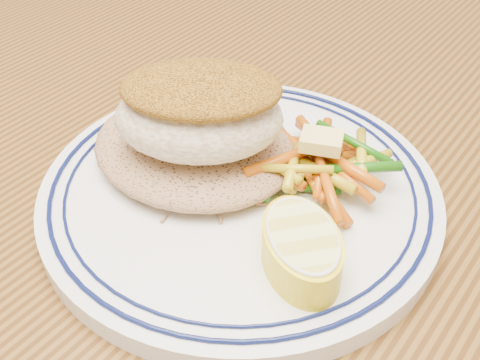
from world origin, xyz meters
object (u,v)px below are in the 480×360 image
object	(u,v)px
rice_pilaf	(195,143)
vegetable_pile	(319,163)
lemon_wedge	(301,248)
fish_fillet	(200,110)
plate	(240,192)
dining_table	(248,273)

from	to	relation	value
rice_pilaf	vegetable_pile	size ratio (longest dim) A/B	1.46
lemon_wedge	fish_fillet	bearing A→B (deg)	161.82
plate	rice_pilaf	bearing A→B (deg)	173.85
dining_table	vegetable_pile	size ratio (longest dim) A/B	14.73
fish_fillet	lemon_wedge	xyz separation A→B (m)	(0.10, -0.03, -0.04)
rice_pilaf	vegetable_pile	xyz separation A→B (m)	(0.08, 0.03, -0.00)
plate	rice_pilaf	distance (m)	0.05
plate	fish_fillet	distance (m)	0.06
fish_fillet	vegetable_pile	distance (m)	0.09
fish_fillet	lemon_wedge	size ratio (longest dim) A/B	1.52
fish_fillet	rice_pilaf	bearing A→B (deg)	149.39
fish_fillet	dining_table	bearing A→B (deg)	45.03
vegetable_pile	lemon_wedge	xyz separation A→B (m)	(0.03, -0.07, 0.00)
dining_table	plate	distance (m)	0.11
rice_pilaf	vegetable_pile	distance (m)	0.09
dining_table	plate	bearing A→B (deg)	-70.13
dining_table	plate	world-z (taller)	plate
plate	vegetable_pile	size ratio (longest dim) A/B	2.66
plate	lemon_wedge	size ratio (longest dim) A/B	3.03
plate	lemon_wedge	world-z (taller)	lemon_wedge
dining_table	rice_pilaf	bearing A→B (deg)	-156.96
lemon_wedge	vegetable_pile	bearing A→B (deg)	114.35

